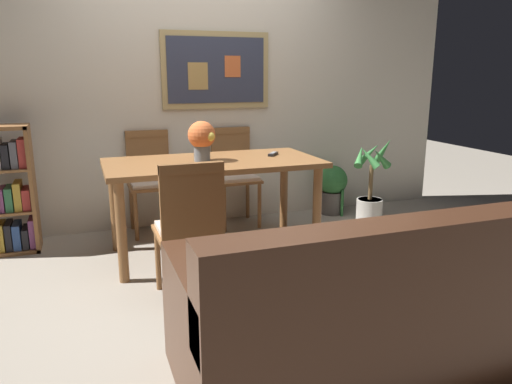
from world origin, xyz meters
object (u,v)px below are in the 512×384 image
Objects in this scene: bookshelf at (12,193)px; tv_remote at (273,154)px; dining_chair_near_left at (190,220)px; potted_ivy at (332,187)px; flower_vase at (202,138)px; dining_table at (213,173)px; potted_palm at (370,191)px; dining_chair_far_left at (150,173)px; leather_couch at (369,313)px; dining_chair_far_right at (234,168)px.

bookshelf is 6.83× the size of tv_remote.
dining_chair_near_left reaches higher than potted_ivy.
flower_vase is at bearing 70.53° from dining_chair_near_left.
dining_table is 0.54m from tv_remote.
potted_palm is 1.85m from flower_vase.
dining_chair_far_left reaches higher than dining_table.
dining_table is at bearing 98.53° from leather_couch.
dining_chair_far_left is 2.66m from leather_couch.
tv_remote is at bearing 7.08° from dining_table.
dining_table is 5.35× the size of flower_vase.
dining_chair_far_right is 0.73m from tv_remote.
dining_chair_far_left reaches higher than potted_palm.
dining_chair_far_right is 1.09× the size of potted_palm.
dining_chair_near_left is 1.22m from leather_couch.
dining_table is at bearing -172.92° from tv_remote.
dining_chair_far_right is (0.39, 0.74, -0.12)m from dining_table.
dining_table is 10.96× the size of tv_remote.
flower_vase is (0.31, -0.76, 0.40)m from dining_chair_far_left.
dining_chair_near_left is 0.89× the size of bookshelf.
potted_palm is 1.22m from tv_remote.
dining_chair_far_left reaches higher than leather_couch.
potted_ivy is (2.93, 0.09, -0.21)m from bookshelf.
flower_vase is at bearing -174.14° from tv_remote.
flower_vase reaches higher than dining_chair_far_left.
dining_table is at bearing -21.39° from bookshelf.
flower_vase is at bearing -170.05° from potted_palm.
leather_couch is 1.76× the size of bookshelf.
potted_ivy is at bearing 1.85° from bookshelf.
dining_table is 1.80× the size of dining_chair_far_left.
bookshelf is 2.11m from tv_remote.
tv_remote is (-0.90, -0.62, 0.49)m from potted_ivy.
dining_chair_near_left and dining_chair_far_right have the same top height.
potted_ivy is at bearing 118.35° from potted_palm.
dining_chair_near_left is 1.71m from dining_chair_far_right.
potted_palm is (1.63, 0.30, -0.35)m from dining_table.
dining_table is at bearing -154.46° from potted_ivy.
bookshelf is at bearing 165.54° from tv_remote.
tv_remote is (2.03, -0.52, 0.28)m from bookshelf.
dining_chair_far_left is 1.13m from bookshelf.
dining_chair_far_right reaches higher than dining_table.
tv_remote is at bearing 43.83° from dining_chair_near_left.
leather_couch is at bearing -122.84° from potted_palm.
dining_chair_far_right is (0.76, 1.53, 0.00)m from dining_chair_near_left.
dining_chair_near_left is at bearing -114.70° from dining_table.
flower_vase is 0.63m from tv_remote.
dining_chair_far_left is at bearing 90.97° from dining_chair_near_left.
bookshelf is at bearing 129.64° from dining_chair_near_left.
dining_chair_near_left is at bearing 121.81° from leather_couch.
flower_vase is (-0.08, 0.00, 0.28)m from dining_table.
bookshelf is (-1.11, -0.17, -0.05)m from dining_chair_far_left.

